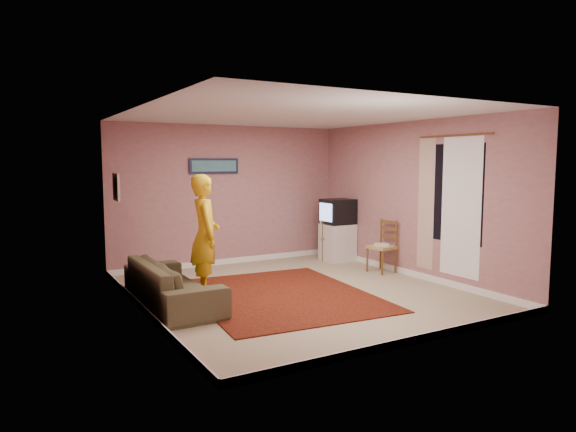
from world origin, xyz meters
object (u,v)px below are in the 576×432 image
crt_tv (338,212)px  chair_b (382,241)px  tv_cabinet (338,242)px  person (205,235)px  sofa (173,283)px  chair_a (335,233)px

crt_tv → chair_b: bearing=-87.6°
tv_cabinet → chair_b: chair_b is taller
tv_cabinet → person: size_ratio=0.41×
tv_cabinet → person: person is taller
sofa → tv_cabinet: bearing=-69.4°
tv_cabinet → chair_a: size_ratio=1.44×
crt_tv → chair_b: crt_tv is taller
crt_tv → sofa: 4.08m
chair_a → tv_cabinet: bearing=-7.2°
tv_cabinet → chair_b: size_ratio=1.45×
crt_tv → person: bearing=-160.1°
crt_tv → sofa: size_ratio=0.28×
crt_tv → chair_a: 0.41m
crt_tv → sofa: crt_tv is taller
chair_a → chair_b: (0.11, -1.25, 0.00)m
tv_cabinet → sofa: size_ratio=0.35×
sofa → person: (0.59, 0.33, 0.57)m
chair_b → person: person is taller
chair_b → sofa: bearing=-93.2°
tv_cabinet → chair_a: 0.20m
tv_cabinet → crt_tv: (-0.01, -0.00, 0.60)m
chair_b → sofa: (-3.80, -0.23, -0.26)m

